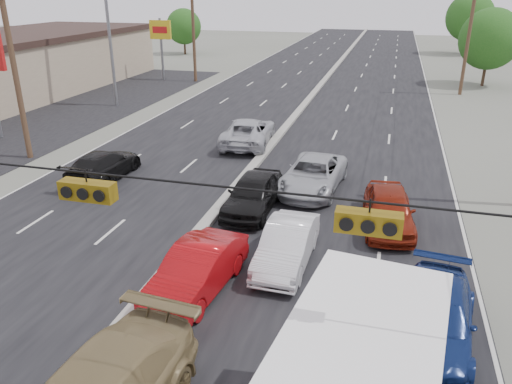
# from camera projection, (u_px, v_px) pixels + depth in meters

# --- Properties ---
(road_surface) EXTENTS (20.00, 160.00, 0.02)m
(road_surface) POSITION_uv_depth(u_px,v_px,m) (300.00, 111.00, 38.24)
(road_surface) COLOR black
(road_surface) RESTS_ON ground
(center_median) EXTENTS (0.50, 160.00, 0.20)m
(center_median) POSITION_uv_depth(u_px,v_px,m) (300.00, 110.00, 38.20)
(center_median) COLOR gray
(center_median) RESTS_ON ground
(parking_lot) EXTENTS (10.00, 42.00, 0.02)m
(parking_lot) POSITION_uv_depth(u_px,v_px,m) (68.00, 112.00, 37.90)
(parking_lot) COLOR black
(parking_lot) RESTS_ON ground
(utility_pole_left_b) EXTENTS (1.60, 0.30, 10.00)m
(utility_pole_left_b) POSITION_uv_depth(u_px,v_px,m) (14.00, 65.00, 25.94)
(utility_pole_left_b) COLOR #422D1E
(utility_pole_left_b) RESTS_ON ground
(utility_pole_left_c) EXTENTS (1.60, 0.30, 10.00)m
(utility_pole_left_c) POSITION_uv_depth(u_px,v_px,m) (193.00, 28.00, 48.24)
(utility_pole_left_c) COLOR #422D1E
(utility_pole_left_c) RESTS_ON ground
(utility_pole_right_c) EXTENTS (1.60, 0.30, 10.00)m
(utility_pole_right_c) POSITION_uv_depth(u_px,v_px,m) (469.00, 34.00, 42.18)
(utility_pole_right_c) COLOR #422D1E
(utility_pole_right_c) RESTS_ON ground
(traffic_signals) EXTENTS (25.00, 0.30, 0.54)m
(traffic_signals) POSITION_uv_depth(u_px,v_px,m) (83.00, 188.00, 9.05)
(traffic_signals) COLOR black
(traffic_signals) RESTS_ON ground
(pole_sign_far) EXTENTS (2.20, 0.25, 6.00)m
(pole_sign_far) POSITION_uv_depth(u_px,v_px,m) (161.00, 35.00, 49.35)
(pole_sign_far) COLOR slate
(pole_sign_far) RESTS_ON ground
(tree_left_far) EXTENTS (4.80, 4.80, 6.12)m
(tree_left_far) POSITION_uv_depth(u_px,v_px,m) (184.00, 26.00, 68.90)
(tree_left_far) COLOR #382619
(tree_left_far) RESTS_ON ground
(tree_right_mid) EXTENTS (5.60, 5.60, 7.14)m
(tree_right_mid) POSITION_uv_depth(u_px,v_px,m) (490.00, 39.00, 46.33)
(tree_right_mid) COLOR #382619
(tree_right_mid) RESTS_ON ground
(tree_right_far) EXTENTS (6.40, 6.40, 8.16)m
(tree_right_far) POSITION_uv_depth(u_px,v_px,m) (470.00, 17.00, 68.14)
(tree_right_far) COLOR #382619
(tree_right_far) RESTS_ON ground
(red_sedan) EXTENTS (2.11, 4.76, 1.52)m
(red_sedan) POSITION_uv_depth(u_px,v_px,m) (197.00, 271.00, 15.35)
(red_sedan) COLOR #A50A0E
(red_sedan) RESTS_ON ground
(queue_car_a) EXTENTS (1.94, 4.65, 1.57)m
(queue_car_a) POSITION_uv_depth(u_px,v_px,m) (253.00, 194.00, 21.01)
(queue_car_a) COLOR black
(queue_car_a) RESTS_ON ground
(queue_car_b) EXTENTS (1.61, 4.41, 1.44)m
(queue_car_b) POSITION_uv_depth(u_px,v_px,m) (287.00, 245.00, 16.95)
(queue_car_b) COLOR white
(queue_car_b) RESTS_ON ground
(queue_car_c) EXTENTS (2.89, 5.54, 1.49)m
(queue_car_c) POSITION_uv_depth(u_px,v_px,m) (313.00, 175.00, 23.20)
(queue_car_c) COLOR #AAADB2
(queue_car_c) RESTS_ON ground
(queue_car_d) EXTENTS (2.50, 5.07, 1.42)m
(queue_car_d) POSITION_uv_depth(u_px,v_px,m) (435.00, 318.00, 13.28)
(queue_car_d) COLOR navy
(queue_car_d) RESTS_ON ground
(queue_car_e) EXTENTS (2.30, 4.77, 1.57)m
(queue_car_e) POSITION_uv_depth(u_px,v_px,m) (389.00, 209.00, 19.54)
(queue_car_e) COLOR maroon
(queue_car_e) RESTS_ON ground
(oncoming_near) EXTENTS (2.00, 4.90, 1.42)m
(oncoming_near) POSITION_uv_depth(u_px,v_px,m) (103.00, 165.00, 24.55)
(oncoming_near) COLOR black
(oncoming_near) RESTS_ON ground
(oncoming_far) EXTENTS (3.16, 5.94, 1.59)m
(oncoming_far) POSITION_uv_depth(u_px,v_px,m) (248.00, 132.00, 29.87)
(oncoming_far) COLOR #B2B4BA
(oncoming_far) RESTS_ON ground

